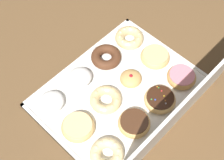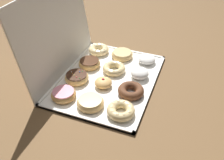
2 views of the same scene
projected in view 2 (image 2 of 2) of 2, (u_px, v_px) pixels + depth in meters
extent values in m
plane|color=brown|center=(108.00, 80.00, 1.21)|extent=(3.00, 3.00, 0.00)
cube|color=white|center=(108.00, 79.00, 1.21)|extent=(0.57, 0.44, 0.01)
cube|color=white|center=(151.00, 89.00, 1.14)|extent=(0.57, 0.01, 0.01)
cube|color=white|center=(69.00, 70.00, 1.26)|extent=(0.57, 0.01, 0.01)
cube|color=white|center=(83.00, 118.00, 1.00)|extent=(0.01, 0.44, 0.01)
cube|color=white|center=(126.00, 51.00, 1.41)|extent=(0.01, 0.44, 0.01)
cube|color=white|center=(57.00, 32.00, 1.15)|extent=(0.57, 0.07, 0.42)
torus|color=#EACC8C|center=(121.00, 110.00, 1.00)|extent=(0.12, 0.12, 0.04)
sphere|color=#EACC8C|center=(124.00, 102.00, 1.02)|extent=(0.02, 0.02, 0.02)
sphere|color=#EACC8C|center=(118.00, 102.00, 1.03)|extent=(0.02, 0.02, 0.02)
sphere|color=#EACC8C|center=(113.00, 104.00, 1.01)|extent=(0.02, 0.02, 0.02)
sphere|color=#EACC8C|center=(111.00, 108.00, 1.00)|extent=(0.02, 0.02, 0.02)
sphere|color=#EACC8C|center=(113.00, 112.00, 0.98)|extent=(0.02, 0.02, 0.02)
sphere|color=#EACC8C|center=(118.00, 115.00, 0.97)|extent=(0.02, 0.02, 0.02)
sphere|color=#EACC8C|center=(124.00, 115.00, 0.97)|extent=(0.02, 0.02, 0.02)
sphere|color=#EACC8C|center=(129.00, 113.00, 0.98)|extent=(0.02, 0.02, 0.02)
sphere|color=#EACC8C|center=(131.00, 109.00, 0.99)|extent=(0.02, 0.02, 0.02)
sphere|color=#EACC8C|center=(129.00, 105.00, 1.01)|extent=(0.02, 0.02, 0.02)
torus|color=#59331E|center=(131.00, 91.00, 1.10)|extent=(0.12, 0.12, 0.04)
ellipsoid|color=white|center=(140.00, 73.00, 1.20)|extent=(0.09, 0.09, 0.05)
ellipsoid|color=white|center=(147.00, 59.00, 1.30)|extent=(0.09, 0.09, 0.04)
torus|color=#E5B770|center=(90.00, 102.00, 1.04)|extent=(0.12, 0.12, 0.03)
cylinder|color=#EACC8C|center=(89.00, 100.00, 1.03)|extent=(0.10, 0.10, 0.01)
ellipsoid|color=tan|center=(103.00, 83.00, 1.14)|extent=(0.08, 0.08, 0.04)
sphere|color=#B21923|center=(103.00, 79.00, 1.13)|extent=(0.01, 0.01, 0.01)
torus|color=#EACC8C|center=(114.00, 69.00, 1.24)|extent=(0.12, 0.12, 0.04)
sphere|color=#EACC8C|center=(117.00, 63.00, 1.26)|extent=(0.02, 0.02, 0.02)
sphere|color=#EACC8C|center=(111.00, 63.00, 1.26)|extent=(0.02, 0.02, 0.02)
sphere|color=#EACC8C|center=(107.00, 65.00, 1.25)|extent=(0.02, 0.02, 0.02)
sphere|color=#EACC8C|center=(106.00, 68.00, 1.23)|extent=(0.02, 0.02, 0.02)
sphere|color=#EACC8C|center=(109.00, 70.00, 1.21)|extent=(0.02, 0.02, 0.02)
sphere|color=#EACC8C|center=(114.00, 72.00, 1.20)|extent=(0.02, 0.02, 0.02)
sphere|color=#EACC8C|center=(119.00, 71.00, 1.21)|extent=(0.02, 0.02, 0.02)
sphere|color=#EACC8C|center=(122.00, 68.00, 1.23)|extent=(0.02, 0.02, 0.02)
sphere|color=#EACC8C|center=(121.00, 65.00, 1.25)|extent=(0.02, 0.02, 0.02)
torus|color=#E5B770|center=(122.00, 55.00, 1.35)|extent=(0.12, 0.12, 0.03)
cylinder|color=#EACC8C|center=(122.00, 52.00, 1.34)|extent=(0.10, 0.10, 0.01)
torus|color=tan|center=(64.00, 95.00, 1.08)|extent=(0.11, 0.11, 0.03)
cylinder|color=pink|center=(63.00, 92.00, 1.07)|extent=(0.09, 0.09, 0.01)
torus|color=#E5B770|center=(77.00, 78.00, 1.18)|extent=(0.11, 0.11, 0.04)
cylinder|color=#381E11|center=(76.00, 75.00, 1.17)|extent=(0.10, 0.10, 0.01)
sphere|color=orange|center=(81.00, 79.00, 1.14)|extent=(0.00, 0.00, 0.00)
sphere|color=green|center=(82.00, 71.00, 1.18)|extent=(0.01, 0.01, 0.01)
sphere|color=green|center=(79.00, 78.00, 1.14)|extent=(0.01, 0.01, 0.01)
sphere|color=blue|center=(80.00, 72.00, 1.18)|extent=(0.01, 0.01, 0.01)
sphere|color=yellow|center=(74.00, 75.00, 1.16)|extent=(0.00, 0.00, 0.00)
sphere|color=red|center=(77.00, 77.00, 1.15)|extent=(0.01, 0.01, 0.01)
sphere|color=orange|center=(72.00, 73.00, 1.17)|extent=(0.00, 0.00, 0.00)
sphere|color=white|center=(72.00, 72.00, 1.18)|extent=(0.01, 0.01, 0.01)
torus|color=tan|center=(89.00, 63.00, 1.28)|extent=(0.11, 0.11, 0.03)
cylinder|color=#472816|center=(89.00, 61.00, 1.27)|extent=(0.10, 0.10, 0.01)
torus|color=beige|center=(99.00, 50.00, 1.38)|extent=(0.11, 0.11, 0.04)
sphere|color=beige|center=(101.00, 45.00, 1.41)|extent=(0.02, 0.02, 0.02)
sphere|color=beige|center=(97.00, 45.00, 1.41)|extent=(0.02, 0.02, 0.02)
sphere|color=beige|center=(94.00, 46.00, 1.40)|extent=(0.02, 0.02, 0.02)
sphere|color=beige|center=(92.00, 48.00, 1.38)|extent=(0.02, 0.02, 0.02)
sphere|color=beige|center=(93.00, 50.00, 1.36)|extent=(0.02, 0.02, 0.02)
sphere|color=beige|center=(96.00, 51.00, 1.35)|extent=(0.02, 0.02, 0.02)
sphere|color=beige|center=(100.00, 51.00, 1.35)|extent=(0.02, 0.02, 0.02)
sphere|color=beige|center=(104.00, 50.00, 1.36)|extent=(0.02, 0.02, 0.02)
sphere|color=beige|center=(106.00, 48.00, 1.38)|extent=(0.02, 0.02, 0.02)
sphere|color=beige|center=(105.00, 46.00, 1.39)|extent=(0.02, 0.02, 0.02)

